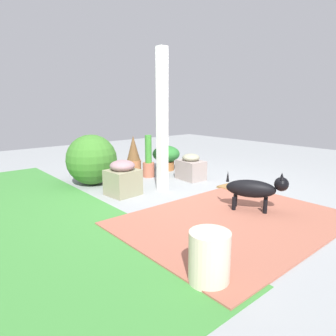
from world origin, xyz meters
TOP-DOWN VIEW (x-y plane):
  - ground_plane at (0.00, 0.00)m, footprint 12.00×12.00m
  - brick_path at (-1.06, 0.23)m, footprint 1.80×2.40m
  - porch_pillar at (0.34, 0.09)m, footprint 0.12×0.12m
  - stone_planter_nearest at (0.55, -0.70)m, footprint 0.47×0.36m
  - stone_planter_mid at (0.55, 0.63)m, footprint 0.42×0.45m
  - round_shrub at (1.35, 0.70)m, footprint 0.79×0.79m
  - terracotta_pot_broad at (1.38, -0.86)m, footprint 0.52×0.52m
  - terracotta_pot_tall at (1.16, -0.27)m, footprint 0.20×0.20m
  - terracotta_pot_spiky at (1.67, -0.31)m, footprint 0.27×0.27m
  - dog at (-1.03, -0.19)m, footprint 0.66×0.48m
  - ceramic_urn at (-1.66, 1.29)m, footprint 0.30×0.30m
  - doormat at (-0.44, -0.85)m, footprint 0.72×0.48m

SIDE VIEW (x-z plane):
  - ground_plane at x=0.00m, z-range 0.00..0.00m
  - brick_path at x=-1.06m, z-range 0.00..0.02m
  - doormat at x=-0.44m, z-range 0.00..0.03m
  - ceramic_urn at x=-1.66m, z-range 0.00..0.38m
  - stone_planter_nearest at x=0.55m, z-range -0.02..0.42m
  - stone_planter_mid at x=0.55m, z-range -0.01..0.48m
  - terracotta_pot_tall at x=1.16m, z-range -0.11..0.62m
  - terracotta_pot_broad at x=1.38m, z-range 0.04..0.51m
  - dog at x=-1.03m, z-range 0.04..0.52m
  - terracotta_pot_spiky at x=1.67m, z-range -0.02..0.66m
  - round_shrub at x=1.35m, z-range 0.00..0.79m
  - porch_pillar at x=0.34m, z-range 0.00..2.01m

